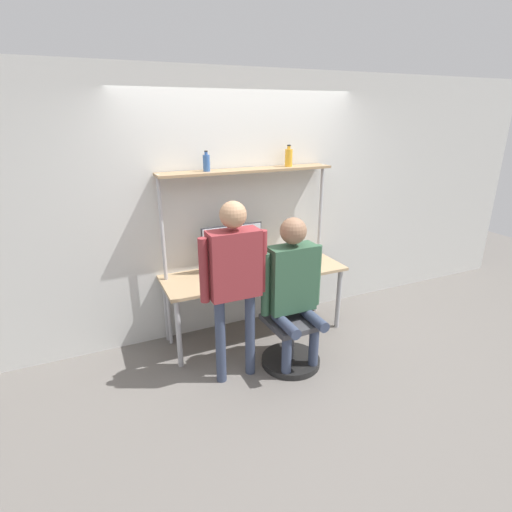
{
  "coord_description": "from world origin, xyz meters",
  "views": [
    {
      "loc": [
        -1.58,
        -3.17,
        2.28
      ],
      "look_at": [
        -0.2,
        -0.12,
        1.08
      ],
      "focal_mm": 28.0,
      "sensor_mm": 36.0,
      "label": 1
    }
  ],
  "objects_px": {
    "person_seated": "(293,282)",
    "bottle_amber": "(289,157)",
    "monitor": "(232,244)",
    "office_chair": "(289,335)",
    "cell_phone": "(288,271)",
    "laptop": "(264,269)",
    "bottle_blue": "(206,163)",
    "person_standing": "(234,271)"
  },
  "relations": [
    {
      "from": "bottle_amber",
      "to": "bottle_blue",
      "type": "bearing_deg",
      "value": 180.0
    },
    {
      "from": "cell_phone",
      "to": "person_standing",
      "type": "distance_m",
      "value": 0.97
    },
    {
      "from": "person_seated",
      "to": "bottle_blue",
      "type": "xyz_separation_m",
      "value": [
        -0.5,
        0.84,
        0.98
      ]
    },
    {
      "from": "monitor",
      "to": "bottle_amber",
      "type": "height_order",
      "value": "bottle_amber"
    },
    {
      "from": "cell_phone",
      "to": "office_chair",
      "type": "height_order",
      "value": "office_chair"
    },
    {
      "from": "person_seated",
      "to": "cell_phone",
      "type": "bearing_deg",
      "value": 66.06
    },
    {
      "from": "monitor",
      "to": "person_seated",
      "type": "height_order",
      "value": "person_seated"
    },
    {
      "from": "office_chair",
      "to": "person_seated",
      "type": "height_order",
      "value": "person_seated"
    },
    {
      "from": "person_seated",
      "to": "person_standing",
      "type": "relative_size",
      "value": 0.88
    },
    {
      "from": "cell_phone",
      "to": "monitor",
      "type": "bearing_deg",
      "value": 150.71
    },
    {
      "from": "laptop",
      "to": "cell_phone",
      "type": "relative_size",
      "value": 2.33
    },
    {
      "from": "office_chair",
      "to": "person_seated",
      "type": "relative_size",
      "value": 0.65
    },
    {
      "from": "cell_phone",
      "to": "bottle_amber",
      "type": "distance_m",
      "value": 1.17
    },
    {
      "from": "monitor",
      "to": "office_chair",
      "type": "relative_size",
      "value": 0.7
    },
    {
      "from": "laptop",
      "to": "bottle_blue",
      "type": "relative_size",
      "value": 1.83
    },
    {
      "from": "office_chair",
      "to": "bottle_amber",
      "type": "bearing_deg",
      "value": 64.27
    },
    {
      "from": "monitor",
      "to": "person_seated",
      "type": "relative_size",
      "value": 0.45
    },
    {
      "from": "bottle_blue",
      "to": "person_seated",
      "type": "bearing_deg",
      "value": -59.09
    },
    {
      "from": "person_seated",
      "to": "bottle_blue",
      "type": "distance_m",
      "value": 1.39
    },
    {
      "from": "cell_phone",
      "to": "bottle_amber",
      "type": "xyz_separation_m",
      "value": [
        0.15,
        0.32,
        1.12
      ]
    },
    {
      "from": "person_seated",
      "to": "bottle_blue",
      "type": "bearing_deg",
      "value": 120.91
    },
    {
      "from": "laptop",
      "to": "person_seated",
      "type": "distance_m",
      "value": 0.55
    },
    {
      "from": "person_seated",
      "to": "person_standing",
      "type": "xyz_separation_m",
      "value": [
        -0.55,
        0.03,
        0.19
      ]
    },
    {
      "from": "monitor",
      "to": "bottle_amber",
      "type": "distance_m",
      "value": 1.07
    },
    {
      "from": "person_seated",
      "to": "bottle_blue",
      "type": "relative_size",
      "value": 7.54
    },
    {
      "from": "monitor",
      "to": "cell_phone",
      "type": "height_order",
      "value": "monitor"
    },
    {
      "from": "person_seated",
      "to": "bottle_blue",
      "type": "height_order",
      "value": "bottle_blue"
    },
    {
      "from": "monitor",
      "to": "laptop",
      "type": "distance_m",
      "value": 0.41
    },
    {
      "from": "office_chair",
      "to": "laptop",
      "type": "bearing_deg",
      "value": 93.76
    },
    {
      "from": "person_seated",
      "to": "laptop",
      "type": "bearing_deg",
      "value": 93.65
    },
    {
      "from": "monitor",
      "to": "bottle_blue",
      "type": "distance_m",
      "value": 0.86
    },
    {
      "from": "monitor",
      "to": "laptop",
      "type": "xyz_separation_m",
      "value": [
        0.24,
        -0.26,
        -0.21
      ]
    },
    {
      "from": "bottle_amber",
      "to": "person_seated",
      "type": "bearing_deg",
      "value": -114.48
    },
    {
      "from": "office_chair",
      "to": "bottle_amber",
      "type": "relative_size",
      "value": 4.28
    },
    {
      "from": "cell_phone",
      "to": "office_chair",
      "type": "relative_size",
      "value": 0.16
    },
    {
      "from": "bottle_amber",
      "to": "office_chair",
      "type": "bearing_deg",
      "value": -115.73
    },
    {
      "from": "laptop",
      "to": "bottle_blue",
      "type": "height_order",
      "value": "bottle_blue"
    },
    {
      "from": "monitor",
      "to": "person_standing",
      "type": "height_order",
      "value": "person_standing"
    },
    {
      "from": "monitor",
      "to": "person_standing",
      "type": "bearing_deg",
      "value": -110.08
    },
    {
      "from": "cell_phone",
      "to": "bottle_blue",
      "type": "relative_size",
      "value": 0.78
    },
    {
      "from": "person_standing",
      "to": "office_chair",
      "type": "bearing_deg",
      "value": 0.89
    },
    {
      "from": "person_seated",
      "to": "bottle_amber",
      "type": "xyz_separation_m",
      "value": [
        0.38,
        0.84,
        0.99
      ]
    }
  ]
}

